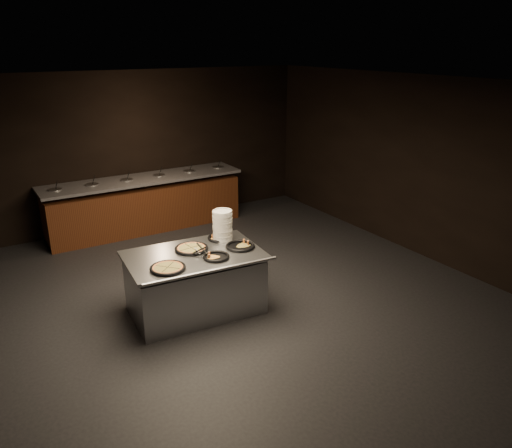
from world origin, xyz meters
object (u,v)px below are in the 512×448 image
object	(u,v)px
pan_veggie_whole	(168,268)
pan_cheese_whole	(191,248)
plate_stack	(223,226)
serving_counter	(195,284)

from	to	relation	value
pan_veggie_whole	pan_cheese_whole	xyz separation A→B (m)	(0.49, 0.40, 0.00)
plate_stack	pan_veggie_whole	world-z (taller)	plate_stack
serving_counter	plate_stack	bearing A→B (deg)	27.29
pan_veggie_whole	serving_counter	bearing A→B (deg)	29.64
serving_counter	plate_stack	xyz separation A→B (m)	(0.54, 0.23, 0.63)
pan_veggie_whole	pan_cheese_whole	distance (m)	0.63
plate_stack	pan_cheese_whole	size ratio (longest dim) A/B	0.96
plate_stack	pan_cheese_whole	bearing A→B (deg)	-170.28
plate_stack	pan_cheese_whole	distance (m)	0.55
serving_counter	pan_veggie_whole	bearing A→B (deg)	-145.61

